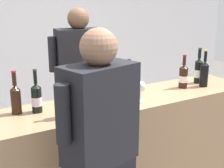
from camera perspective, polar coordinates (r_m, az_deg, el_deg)
The scene contains 13 objects.
wall_back at distance 4.88m, azimuth -14.50°, elevation 10.35°, with size 8.00×0.10×2.80m, color white.
counter at distance 2.80m, azimuth 2.62°, elevation -12.30°, with size 2.53×0.57×0.98m, color #9E7A56.
wine_bottle_0 at distance 2.35m, azimuth -17.45°, elevation -2.48°, with size 0.07×0.07×0.32m.
wine_bottle_1 at distance 2.34m, azimuth -13.84°, elevation -2.51°, with size 0.08×0.08×0.33m.
wine_bottle_2 at distance 2.19m, azimuth -8.75°, elevation -3.26°, with size 0.08×0.08×0.34m.
wine_bottle_3 at distance 2.37m, azimuth -1.33°, elevation -1.40°, with size 0.08×0.08×0.36m.
wine_bottle_4 at distance 2.98m, azimuth 13.12°, elevation 1.43°, with size 0.08×0.08×0.32m.
wine_bottle_5 at distance 3.19m, azimuth 15.75°, elevation 2.44°, with size 0.08×0.08×0.36m.
wine_bottle_6 at distance 2.74m, azimuth 3.13°, elevation 0.62°, with size 0.07×0.07×0.31m.
wine_bottle_7 at distance 2.50m, azimuth -3.49°, elevation -0.63°, with size 0.09×0.09×0.33m.
wine_bottle_8 at distance 3.07m, azimuth 16.75°, elevation 1.96°, with size 0.08×0.08×0.35m.
wine_glass at distance 2.52m, azimuth 5.43°, elevation -0.67°, with size 0.07×0.07×0.17m.
person_server at distance 3.14m, azimuth -5.88°, elevation -2.31°, with size 0.60×0.30×1.72m.
Camera 1 is at (-1.37, -2.07, 1.79)m, focal length 49.21 mm.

